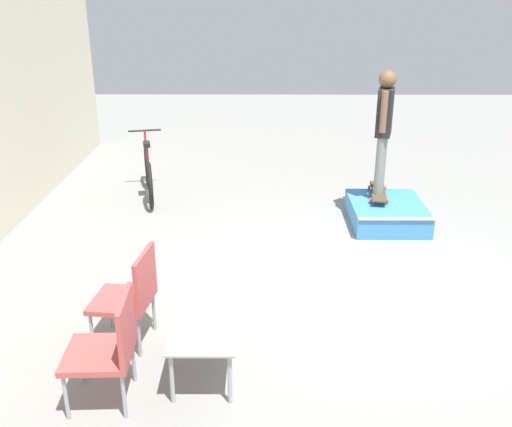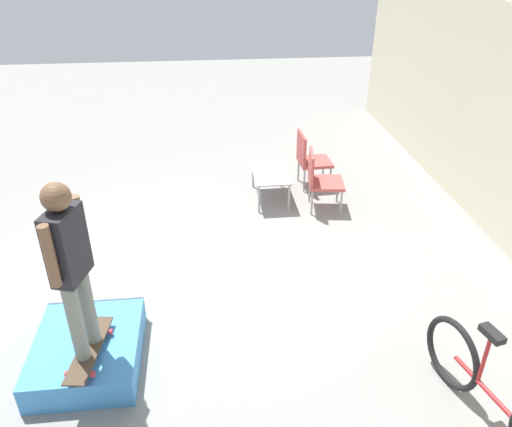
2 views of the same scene
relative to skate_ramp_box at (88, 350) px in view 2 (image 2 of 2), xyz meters
The scene contains 8 objects.
ground_plane 1.87m from the skate_ramp_box, 153.64° to the left, with size 24.00×24.00×0.00m, color gray.
skate_ramp_box is the anchor object (origin of this frame).
skateboard_on_ramp 0.34m from the skate_ramp_box, 20.88° to the left, with size 0.89×0.34×0.07m.
person_skater 1.27m from the skate_ramp_box, 20.88° to the left, with size 0.55×0.30×1.69m.
coffee_table 4.02m from the skate_ramp_box, 145.87° to the left, with size 0.99×0.56×0.48m.
patio_chair_left 4.77m from the skate_ramp_box, 141.56° to the left, with size 0.54×0.54×0.93m.
patio_chair_right 4.17m from the skate_ramp_box, 134.64° to the left, with size 0.58×0.58×0.93m.
bicycle 3.73m from the skate_ramp_box, 72.26° to the left, with size 1.75×0.58×0.97m.
Camera 2 is at (5.46, 0.43, 3.74)m, focal length 35.00 mm.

